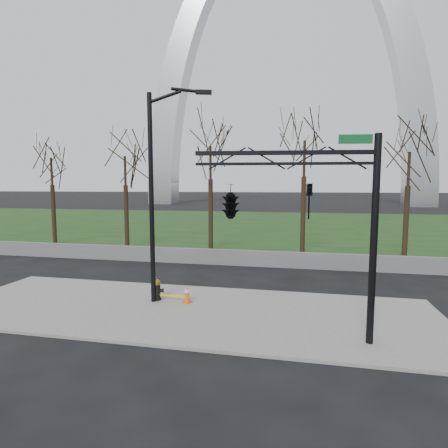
% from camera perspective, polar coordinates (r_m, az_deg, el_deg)
% --- Properties ---
extents(ground, '(500.00, 500.00, 0.00)m').
position_cam_1_polar(ground, '(13.62, -6.11, -13.64)').
color(ground, black).
rests_on(ground, ground).
extents(sidewalk, '(18.00, 6.00, 0.10)m').
position_cam_1_polar(sidewalk, '(13.61, -6.11, -13.44)').
color(sidewalk, slate).
rests_on(sidewalk, ground).
extents(grass_strip, '(120.00, 40.00, 0.06)m').
position_cam_1_polar(grass_strip, '(42.62, 6.38, -0.10)').
color(grass_strip, '#1B3613').
rests_on(grass_strip, ground).
extents(guardrail, '(60.00, 0.30, 0.90)m').
position_cam_1_polar(guardrail, '(20.99, 0.63, -5.29)').
color(guardrail, '#59595B').
rests_on(guardrail, ground).
extents(gateway_arch, '(66.00, 6.00, 65.00)m').
position_cam_1_polar(gateway_arch, '(91.64, 9.57, 23.73)').
color(gateway_arch, '#B9BCC1').
rests_on(gateway_arch, ground).
extents(tree_row, '(48.20, 4.00, 8.08)m').
position_cam_1_polar(tree_row, '(24.37, 5.02, 4.76)').
color(tree_row, black).
rests_on(tree_row, ground).
extents(fire_hydrant, '(0.56, 0.38, 0.89)m').
position_cam_1_polar(fire_hydrant, '(14.65, -10.59, -10.19)').
color(fire_hydrant, black).
rests_on(fire_hydrant, sidewalk).
extents(traffic_cone, '(0.44, 0.44, 0.64)m').
position_cam_1_polar(traffic_cone, '(14.21, -5.86, -11.02)').
color(traffic_cone, '#EA550C').
rests_on(traffic_cone, sidewalk).
extents(street_light, '(2.33, 0.85, 8.21)m').
position_cam_1_polar(street_light, '(13.90, -10.53, 6.41)').
color(street_light, black).
rests_on(street_light, ground).
extents(traffic_signal_mast, '(5.07, 2.53, 6.00)m').
position_cam_1_polar(traffic_signal_mast, '(10.25, 5.33, 3.59)').
color(traffic_signal_mast, black).
rests_on(traffic_signal_mast, ground).
extents(caution_tape, '(1.33, 0.18, 0.45)m').
position_cam_1_polar(caution_tape, '(14.47, -8.62, -10.99)').
color(caution_tape, yellow).
rests_on(caution_tape, ground).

